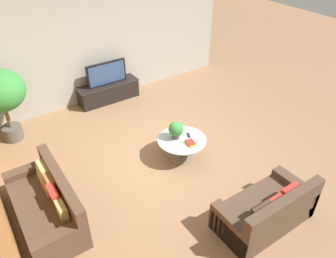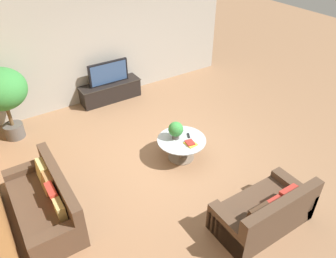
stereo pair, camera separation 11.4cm
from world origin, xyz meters
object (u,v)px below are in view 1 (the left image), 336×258
at_px(television, 107,73).
at_px(potted_plant_tabletop, 176,130).
at_px(potted_palm_tall, 0,93).
at_px(coffee_table, 182,145).
at_px(media_console, 109,92).
at_px(couch_near_entry, 266,211).
at_px(couch_by_wall, 47,206).

xyz_separation_m(television, potted_plant_tabletop, (0.13, -2.94, -0.12)).
bearing_deg(television, potted_palm_tall, -171.23).
height_order(coffee_table, potted_palm_tall, potted_palm_tall).
bearing_deg(television, coffee_table, -86.27).
height_order(media_console, coffee_table, media_console).
xyz_separation_m(media_console, coffee_table, (0.20, -3.05, 0.06)).
xyz_separation_m(television, potted_palm_tall, (-2.56, -0.40, 0.38)).
distance_m(couch_near_entry, potted_palm_tall, 5.69).
bearing_deg(couch_by_wall, coffee_table, 91.42).
bearing_deg(couch_near_entry, potted_plant_tabletop, -84.97).
relative_size(media_console, couch_near_entry, 1.00).
height_order(television, coffee_table, television).
bearing_deg(coffee_table, couch_near_entry, -86.65).
distance_m(media_console, couch_by_wall, 4.06).
xyz_separation_m(potted_palm_tall, potted_plant_tabletop, (2.69, -2.54, -0.49)).
bearing_deg(couch_near_entry, potted_palm_tall, -59.06).
relative_size(television, couch_near_entry, 0.66).
bearing_deg(couch_near_entry, couch_by_wall, -35.69).
bearing_deg(television, couch_near_entry, -86.43).
xyz_separation_m(coffee_table, couch_near_entry, (0.13, -2.17, -0.03)).
relative_size(media_console, television, 1.52).
relative_size(couch_by_wall, potted_palm_tall, 1.14).
distance_m(television, potted_plant_tabletop, 2.95).
height_order(couch_near_entry, potted_palm_tall, potted_palm_tall).
height_order(coffee_table, couch_near_entry, couch_near_entry).
relative_size(coffee_table, potted_palm_tall, 0.60).
bearing_deg(couch_near_entry, coffee_table, -86.65).
xyz_separation_m(couch_by_wall, potted_plant_tabletop, (2.72, 0.18, 0.38)).
distance_m(media_console, potted_plant_tabletop, 2.97).
height_order(television, potted_palm_tall, potted_palm_tall).
relative_size(couch_near_entry, potted_plant_tabletop, 4.35).
bearing_deg(media_console, potted_plant_tabletop, -87.56).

